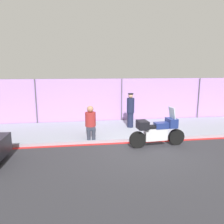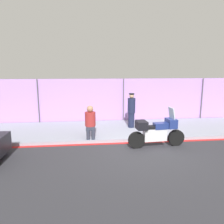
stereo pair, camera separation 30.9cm
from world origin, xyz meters
The scene contains 7 objects.
ground_plane centered at (0.00, 0.00, 0.00)m, with size 120.00×120.00×0.00m, color #2D2D33.
sidewalk centered at (0.00, 2.63, 0.07)m, with size 32.75×3.26×0.13m.
curb_paint_stripe centered at (0.00, 0.91, 0.00)m, with size 32.75×0.18×0.01m.
storefront_fence centered at (0.00, 4.35, 1.18)m, with size 31.11×0.17×2.36m.
motorcycle centered at (0.60, 0.38, 0.59)m, with size 2.16×0.59×1.47m.
officer_standing centered at (0.13, 2.74, 0.96)m, with size 0.35×0.35×1.62m.
person_seated_on_curb centered at (-1.81, 1.46, 0.83)m, with size 0.43×0.68×1.28m.
Camera 1 is at (-2.19, -7.08, 2.85)m, focal length 35.00 mm.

